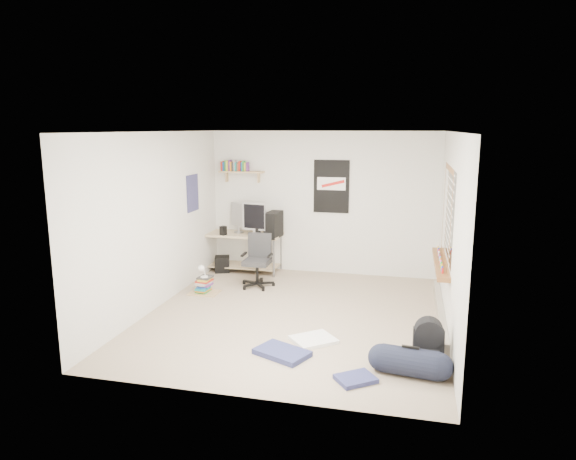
% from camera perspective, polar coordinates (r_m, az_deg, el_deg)
% --- Properties ---
extents(floor, '(4.00, 4.50, 0.01)m').
position_cam_1_polar(floor, '(7.19, 0.69, -9.52)').
color(floor, gray).
rests_on(floor, ground).
extents(ceiling, '(4.00, 4.50, 0.01)m').
position_cam_1_polar(ceiling, '(6.72, 0.74, 10.90)').
color(ceiling, white).
rests_on(ceiling, ground).
extents(back_wall, '(4.00, 0.01, 2.50)m').
position_cam_1_polar(back_wall, '(9.03, 3.89, 2.99)').
color(back_wall, silver).
rests_on(back_wall, ground).
extents(left_wall, '(0.01, 4.50, 2.50)m').
position_cam_1_polar(left_wall, '(7.54, -14.31, 1.01)').
color(left_wall, silver).
rests_on(left_wall, ground).
extents(right_wall, '(0.01, 4.50, 2.50)m').
position_cam_1_polar(right_wall, '(6.71, 17.67, -0.43)').
color(right_wall, silver).
rests_on(right_wall, ground).
extents(desk, '(1.50, 0.71, 0.67)m').
position_cam_1_polar(desk, '(9.30, -5.21, -2.34)').
color(desk, '#CAAA8C').
rests_on(desk, floor).
extents(monitor_left, '(0.37, 0.30, 0.42)m').
position_cam_1_polar(monitor_left, '(9.21, -5.50, 0.80)').
color(monitor_left, '#ADAEB3').
rests_on(monitor_left, desk).
extents(monitor_right, '(0.44, 0.18, 0.47)m').
position_cam_1_polar(monitor_right, '(8.84, -3.76, 0.58)').
color(monitor_right, '#9D9EA2').
rests_on(monitor_right, desk).
extents(pc_tower, '(0.25, 0.45, 0.45)m').
position_cam_1_polar(pc_tower, '(8.91, -1.61, 0.60)').
color(pc_tower, black).
rests_on(pc_tower, desk).
extents(keyboard, '(0.38, 0.18, 0.02)m').
position_cam_1_polar(keyboard, '(9.13, -5.40, -0.57)').
color(keyboard, black).
rests_on(keyboard, desk).
extents(speaker_left, '(0.12, 0.12, 0.19)m').
position_cam_1_polar(speaker_left, '(9.05, -7.21, -0.16)').
color(speaker_left, black).
rests_on(speaker_left, desk).
extents(speaker_right, '(0.12, 0.12, 0.19)m').
position_cam_1_polar(speaker_right, '(8.85, -3.36, -0.35)').
color(speaker_right, black).
rests_on(speaker_right, desk).
extents(office_chair, '(0.58, 0.58, 0.87)m').
position_cam_1_polar(office_chair, '(8.33, -3.47, -3.05)').
color(office_chair, '#27282A').
rests_on(office_chair, floor).
extents(wall_shelf, '(0.80, 0.22, 0.24)m').
position_cam_1_polar(wall_shelf, '(9.21, -5.17, 6.45)').
color(wall_shelf, tan).
rests_on(wall_shelf, back_wall).
extents(poster_back_wall, '(0.62, 0.03, 0.92)m').
position_cam_1_polar(poster_back_wall, '(8.95, 4.84, 4.83)').
color(poster_back_wall, black).
rests_on(poster_back_wall, back_wall).
extents(poster_left_wall, '(0.02, 0.42, 0.60)m').
position_cam_1_polar(poster_left_wall, '(8.56, -10.56, 4.06)').
color(poster_left_wall, navy).
rests_on(poster_left_wall, left_wall).
extents(window, '(0.10, 1.50, 1.26)m').
position_cam_1_polar(window, '(6.96, 17.15, 1.69)').
color(window, brown).
rests_on(window, right_wall).
extents(baseboard_heater, '(0.08, 2.50, 0.18)m').
position_cam_1_polar(baseboard_heater, '(7.30, 16.57, -8.89)').
color(baseboard_heater, '#B7B2A8').
rests_on(baseboard_heater, floor).
extents(backpack, '(0.33, 0.27, 0.43)m').
position_cam_1_polar(backpack, '(5.91, 15.29, -12.59)').
color(backpack, black).
rests_on(backpack, floor).
extents(duffel_bag, '(0.34, 0.34, 0.59)m').
position_cam_1_polar(duffel_bag, '(5.68, 13.38, -14.17)').
color(duffel_bag, black).
rests_on(duffel_bag, floor).
extents(tshirt, '(0.64, 0.63, 0.04)m').
position_cam_1_polar(tshirt, '(6.38, 2.85, -12.07)').
color(tshirt, silver).
rests_on(tshirt, floor).
extents(jeans_a, '(0.70, 0.59, 0.06)m').
position_cam_1_polar(jeans_a, '(6.02, -0.67, -13.48)').
color(jeans_a, navy).
rests_on(jeans_a, floor).
extents(jeans_b, '(0.48, 0.46, 0.05)m').
position_cam_1_polar(jeans_b, '(5.52, 7.53, -16.07)').
color(jeans_b, navy).
rests_on(jeans_b, floor).
extents(book_stack, '(0.55, 0.51, 0.30)m').
position_cam_1_polar(book_stack, '(8.18, -9.33, -5.93)').
color(book_stack, brown).
rests_on(book_stack, floor).
extents(desk_lamp, '(0.17, 0.22, 0.19)m').
position_cam_1_polar(desk_lamp, '(8.09, -9.31, -4.43)').
color(desk_lamp, white).
rests_on(desk_lamp, book_stack).
extents(subwoofer, '(0.32, 0.32, 0.28)m').
position_cam_1_polar(subwoofer, '(9.32, -7.32, -3.78)').
color(subwoofer, black).
rests_on(subwoofer, floor).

